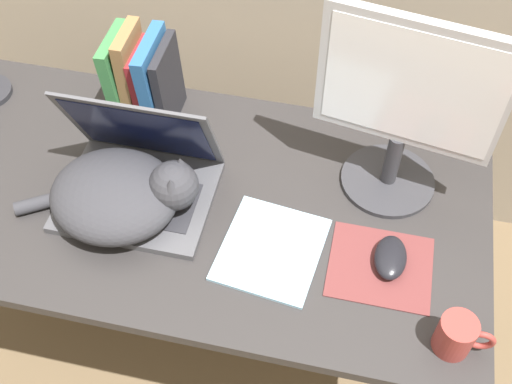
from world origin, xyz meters
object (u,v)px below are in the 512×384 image
at_px(book_row, 144,79).
at_px(mug, 457,336).
at_px(laptop, 139,176).
at_px(notepad, 271,249).
at_px(external_monitor, 406,107).
at_px(computer_mouse, 390,257).
at_px(cat, 122,194).

relative_size(book_row, mug, 2.22).
xyz_separation_m(book_row, mug, (0.78, -0.48, -0.07)).
relative_size(laptop, notepad, 1.33).
bearing_deg(laptop, book_row, 104.52).
bearing_deg(laptop, notepad, -16.57).
bearing_deg(notepad, external_monitor, 47.30).
relative_size(computer_mouse, mug, 0.99).
height_order(cat, computer_mouse, cat).
distance_m(computer_mouse, book_row, 0.72).
xyz_separation_m(laptop, notepad, (0.33, -0.10, -0.05)).
bearing_deg(book_row, mug, -31.87).
bearing_deg(cat, book_row, 98.88).
xyz_separation_m(laptop, mug, (0.71, -0.24, -0.01)).
distance_m(cat, computer_mouse, 0.59).
bearing_deg(cat, external_monitor, 20.79).
xyz_separation_m(cat, book_row, (-0.05, 0.31, 0.05)).
distance_m(external_monitor, notepad, 0.41).
relative_size(cat, mug, 3.69).
bearing_deg(mug, computer_mouse, 129.73).
bearing_deg(book_row, notepad, -41.36).
relative_size(cat, book_row, 1.66).
height_order(laptop, cat, laptop).
distance_m(external_monitor, mug, 0.46).
bearing_deg(book_row, external_monitor, -9.01).
relative_size(book_row, notepad, 0.98).
height_order(external_monitor, book_row, external_monitor).
distance_m(laptop, notepad, 0.34).
relative_size(computer_mouse, notepad, 0.44).
bearing_deg(external_monitor, cat, -159.21).
relative_size(notepad, mug, 2.28).
bearing_deg(laptop, computer_mouse, -7.21).
bearing_deg(laptop, external_monitor, 15.04).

